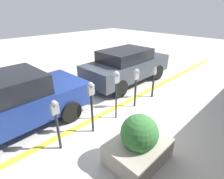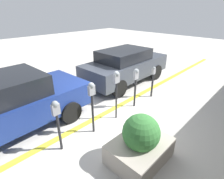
# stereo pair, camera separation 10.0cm
# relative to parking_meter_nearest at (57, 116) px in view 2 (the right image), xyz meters

# --- Properties ---
(ground_plane) EXTENTS (40.00, 40.00, 0.00)m
(ground_plane) POSITION_rel_parking_meter_nearest_xyz_m (2.06, 0.31, -0.99)
(ground_plane) COLOR beige
(curb_strip) EXTENTS (19.00, 0.16, 0.04)m
(curb_strip) POSITION_rel_parking_meter_nearest_xyz_m (2.06, 0.39, -0.97)
(curb_strip) COLOR gold
(curb_strip) RESTS_ON ground_plane
(parking_meter_nearest) EXTENTS (0.19, 0.16, 1.39)m
(parking_meter_nearest) POSITION_rel_parking_meter_nearest_xyz_m (0.00, 0.00, 0.00)
(parking_meter_nearest) COLOR #232326
(parking_meter_nearest) RESTS_ON ground_plane
(parking_meter_second) EXTENTS (0.19, 0.16, 1.54)m
(parking_meter_second) POSITION_rel_parking_meter_nearest_xyz_m (1.02, -0.05, 0.12)
(parking_meter_second) COLOR #232326
(parking_meter_second) RESTS_ON ground_plane
(parking_meter_middle) EXTENTS (0.20, 0.17, 1.61)m
(parking_meter_middle) POSITION_rel_parking_meter_nearest_xyz_m (2.00, -0.03, 0.24)
(parking_meter_middle) COLOR #232326
(parking_meter_middle) RESTS_ON ground_plane
(parking_meter_fourth) EXTENTS (0.20, 0.17, 1.43)m
(parking_meter_fourth) POSITION_rel_parking_meter_nearest_xyz_m (3.02, 0.01, 0.02)
(parking_meter_fourth) COLOR #232326
(parking_meter_fourth) RESTS_ON ground_plane
(parking_meter_farthest) EXTENTS (0.14, 0.12, 1.26)m
(parking_meter_farthest) POSITION_rel_parking_meter_nearest_xyz_m (4.11, -0.01, -0.21)
(parking_meter_farthest) COLOR #232326
(parking_meter_farthest) RESTS_ON ground_plane
(planter_box) EXTENTS (1.40, 1.05, 1.20)m
(planter_box) POSITION_rel_parking_meter_nearest_xyz_m (1.11, -1.61, -0.51)
(planter_box) COLOR #B2A899
(planter_box) RESTS_ON ground_plane
(parked_car_front) EXTENTS (4.62, 2.10, 1.64)m
(parked_car_front) POSITION_rel_parking_meter_nearest_xyz_m (-0.60, 1.73, -0.14)
(parked_car_front) COLOR navy
(parked_car_front) RESTS_ON ground_plane
(parked_car_middle) EXTENTS (4.43, 1.84, 1.60)m
(parked_car_middle) POSITION_rel_parking_meter_nearest_xyz_m (4.52, 1.72, -0.14)
(parked_car_middle) COLOR #383D47
(parked_car_middle) RESTS_ON ground_plane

